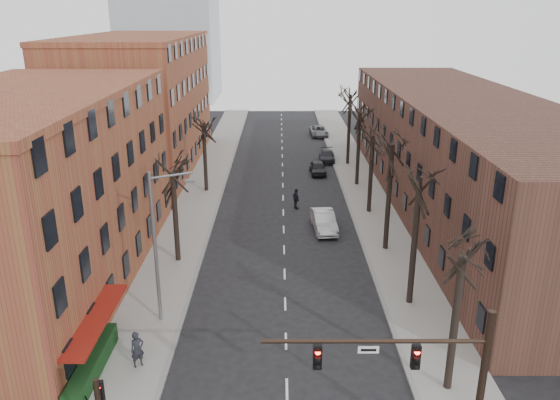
{
  "coord_description": "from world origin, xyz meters",
  "views": [
    {
      "loc": [
        -0.35,
        -17.48,
        17.0
      ],
      "look_at": [
        -0.31,
        19.89,
        4.0
      ],
      "focal_mm": 35.0,
      "sensor_mm": 36.0,
      "label": 1
    }
  ],
  "objects_px": {
    "pedestrian_a": "(137,349)",
    "bicycle": "(77,392)",
    "silver_sedan": "(324,221)",
    "parked_car_mid": "(327,156)",
    "parked_car_near": "(318,168)"
  },
  "relations": [
    {
      "from": "parked_car_near",
      "to": "bicycle",
      "type": "relative_size",
      "value": 2.54
    },
    {
      "from": "parked_car_mid",
      "to": "pedestrian_a",
      "type": "distance_m",
      "value": 41.85
    },
    {
      "from": "parked_car_near",
      "to": "pedestrian_a",
      "type": "relative_size",
      "value": 2.11
    },
    {
      "from": "silver_sedan",
      "to": "bicycle",
      "type": "relative_size",
      "value": 3.05
    },
    {
      "from": "silver_sedan",
      "to": "parked_car_near",
      "type": "relative_size",
      "value": 1.2
    },
    {
      "from": "silver_sedan",
      "to": "bicycle",
      "type": "bearing_deg",
      "value": -126.47
    },
    {
      "from": "silver_sedan",
      "to": "bicycle",
      "type": "height_order",
      "value": "silver_sedan"
    },
    {
      "from": "bicycle",
      "to": "parked_car_near",
      "type": "bearing_deg",
      "value": 15.13
    },
    {
      "from": "pedestrian_a",
      "to": "bicycle",
      "type": "bearing_deg",
      "value": -166.44
    },
    {
      "from": "silver_sedan",
      "to": "parked_car_mid",
      "type": "bearing_deg",
      "value": 79.94
    },
    {
      "from": "silver_sedan",
      "to": "parked_car_near",
      "type": "distance_m",
      "value": 16.27
    },
    {
      "from": "parked_car_near",
      "to": "parked_car_mid",
      "type": "height_order",
      "value": "parked_car_near"
    },
    {
      "from": "pedestrian_a",
      "to": "bicycle",
      "type": "xyz_separation_m",
      "value": [
        -2.18,
        -2.54,
        -0.54
      ]
    },
    {
      "from": "parked_car_mid",
      "to": "pedestrian_a",
      "type": "xyz_separation_m",
      "value": [
        -12.72,
        -39.87,
        0.45
      ]
    },
    {
      "from": "silver_sedan",
      "to": "parked_car_mid",
      "type": "relative_size",
      "value": 1.08
    }
  ]
}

